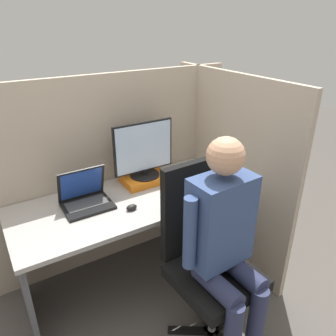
% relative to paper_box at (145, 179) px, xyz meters
% --- Properties ---
extents(ground_plane, '(12.00, 12.00, 0.00)m').
position_rel_paper_box_xyz_m(ground_plane, '(-0.21, -0.51, -0.74)').
color(ground_plane, '#514C47').
extents(cubicle_panel_back, '(2.09, 0.04, 1.50)m').
position_rel_paper_box_xyz_m(cubicle_panel_back, '(-0.21, 0.20, 0.01)').
color(cubicle_panel_back, tan).
rests_on(cubicle_panel_back, ground).
extents(cubicle_panel_right, '(0.04, 1.32, 1.50)m').
position_rel_paper_box_xyz_m(cubicle_panel_right, '(0.61, -0.24, 0.01)').
color(cubicle_panel_right, tan).
rests_on(cubicle_panel_right, ground).
extents(desk, '(1.59, 0.68, 0.71)m').
position_rel_paper_box_xyz_m(desk, '(-0.21, -0.17, -0.19)').
color(desk, '#9E9993').
rests_on(desk, ground).
extents(paper_box, '(0.33, 0.23, 0.05)m').
position_rel_paper_box_xyz_m(paper_box, '(0.00, 0.00, 0.00)').
color(paper_box, orange).
rests_on(paper_box, desk).
extents(monitor, '(0.46, 0.22, 0.41)m').
position_rel_paper_box_xyz_m(monitor, '(-0.00, 0.00, 0.23)').
color(monitor, black).
rests_on(monitor, paper_box).
extents(laptop, '(0.31, 0.25, 0.25)m').
position_rel_paper_box_xyz_m(laptop, '(-0.49, -0.09, 0.02)').
color(laptop, black).
rests_on(laptop, desk).
extents(mouse, '(0.07, 0.05, 0.04)m').
position_rel_paper_box_xyz_m(mouse, '(-0.26, -0.30, -0.01)').
color(mouse, black).
rests_on(mouse, desk).
extents(stapler, '(0.05, 0.16, 0.06)m').
position_rel_paper_box_xyz_m(stapler, '(0.47, -0.23, 0.00)').
color(stapler, '#2D2D33').
rests_on(stapler, desk).
extents(carrot_toy, '(0.04, 0.14, 0.04)m').
position_rel_paper_box_xyz_m(carrot_toy, '(0.19, -0.43, -0.01)').
color(carrot_toy, orange).
rests_on(carrot_toy, desk).
extents(office_chair, '(0.52, 0.56, 1.11)m').
position_rel_paper_box_xyz_m(office_chair, '(-0.00, -0.76, -0.17)').
color(office_chair, black).
rests_on(office_chair, ground).
extents(person, '(0.48, 0.42, 1.33)m').
position_rel_paper_box_xyz_m(person, '(-0.01, -0.93, 0.04)').
color(person, '#282D4C').
rests_on(person, ground).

